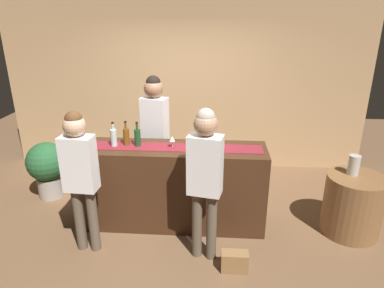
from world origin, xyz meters
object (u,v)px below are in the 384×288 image
bartender (155,125)px  round_side_table (353,205)px  wine_bottle_clear (114,137)px  handbag (235,261)px  wine_glass_mid_counter (204,142)px  customer_sipping (205,170)px  vase_on_side_table (354,165)px  wine_bottle_amber (126,136)px  wine_bottle_green (138,137)px  wine_glass_near_customer (172,139)px  potted_plant_tall (47,166)px  customer_browsing (80,169)px

bartender → round_side_table: 2.67m
wine_bottle_clear → handbag: size_ratio=1.08×
wine_glass_mid_counter → bartender: (-0.68, 0.66, -0.02)m
customer_sipping → vase_on_side_table: (1.72, 0.66, -0.18)m
vase_on_side_table → bartender: bearing=167.2°
wine_bottle_amber → wine_bottle_green: size_ratio=1.00×
wine_bottle_amber → wine_glass_near_customer: wine_bottle_amber is taller
potted_plant_tall → handbag: size_ratio=2.96×
wine_glass_near_customer → customer_browsing: size_ratio=0.09×
wine_glass_mid_counter → bartender: bearing=136.1°
wine_glass_mid_counter → vase_on_side_table: size_ratio=0.60×
wine_bottle_green → customer_browsing: (-0.48, -0.62, -0.15)m
wine_bottle_green → wine_glass_mid_counter: bearing=-6.5°
vase_on_side_table → handbag: 1.81m
customer_sipping → round_side_table: bearing=29.8°
customer_browsing → handbag: (1.64, -0.24, -0.88)m
customer_browsing → vase_on_side_table: bearing=14.8°
potted_plant_tall → wine_bottle_clear: bearing=-25.1°
customer_browsing → wine_bottle_green: bearing=55.2°
potted_plant_tall → bartender: bearing=1.2°
wine_glass_near_customer → wine_bottle_amber: bearing=176.2°
wine_glass_near_customer → round_side_table: size_ratio=0.19×
vase_on_side_table → wine_glass_near_customer: bearing=-179.4°
round_side_table → potted_plant_tall: potted_plant_tall is taller
customer_sipping → wine_glass_near_customer: bearing=134.1°
wine_glass_near_customer → vase_on_side_table: bearing=0.6°
handbag → wine_glass_near_customer: bearing=131.1°
wine_bottle_amber → customer_browsing: bearing=-117.9°
bartender → vase_on_side_table: bartender is taller
wine_glass_near_customer → round_side_table: 2.31m
round_side_table → handbag: 1.66m
customer_sipping → customer_browsing: (-1.31, 0.04, -0.05)m
wine_bottle_amber → vase_on_side_table: (2.69, -0.01, -0.28)m
wine_bottle_amber → wine_bottle_clear: same height
handbag → wine_bottle_clear: bearing=149.8°
bartender → customer_browsing: bartender is taller
wine_bottle_clear → customer_browsing: customer_browsing is taller
customer_browsing → potted_plant_tall: bearing=133.7°
bartender → vase_on_side_table: bearing=-178.8°
wine_bottle_clear → wine_glass_near_customer: size_ratio=2.10×
bartender → customer_sipping: (0.72, -1.22, -0.07)m
vase_on_side_table → handbag: vase_on_side_table is taller
wine_bottle_green → customer_sipping: bearing=-38.3°
wine_bottle_clear → wine_bottle_amber: bearing=18.3°
vase_on_side_table → potted_plant_tall: (-4.02, 0.52, -0.38)m
wine_bottle_clear → wine_glass_mid_counter: bearing=-3.5°
wine_bottle_amber → round_side_table: size_ratio=0.41×
wine_bottle_green → potted_plant_tall: 1.70m
wine_glass_near_customer → customer_sipping: (0.41, -0.64, -0.09)m
bartender → wine_glass_near_customer: bearing=132.0°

